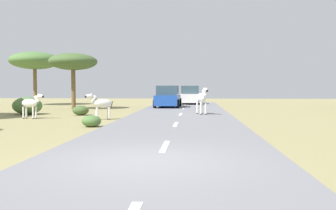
{
  "coord_description": "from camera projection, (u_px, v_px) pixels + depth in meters",
  "views": [
    {
      "loc": [
        1.14,
        -8.2,
        1.71
      ],
      "look_at": [
        -0.04,
        8.48,
        0.88
      ],
      "focal_mm": 39.64,
      "sensor_mm": 36.0,
      "label": 1
    }
  ],
  "objects": [
    {
      "name": "tree_4",
      "position": [
        35.0,
        61.0,
        34.24
      ],
      "size": [
        4.58,
        4.58,
        4.92
      ],
      "color": "brown",
      "rests_on": "ground_plane"
    },
    {
      "name": "car_0",
      "position": [
        168.0,
        97.0,
        30.06
      ],
      "size": [
        2.11,
        4.38,
        1.74
      ],
      "rotation": [
        0.0,
        0.0,
        -0.03
      ],
      "color": "#1E479E",
      "rests_on": "road"
    },
    {
      "name": "bush_4",
      "position": [
        27.0,
        106.0,
        22.72
      ],
      "size": [
        1.79,
        1.61,
        1.07
      ],
      "primitive_type": "ellipsoid",
      "color": "#4C7038",
      "rests_on": "ground_plane"
    },
    {
      "name": "bush_3",
      "position": [
        91.0,
        121.0,
        15.73
      ],
      "size": [
        0.83,
        0.75,
        0.5
      ],
      "primitive_type": "ellipsoid",
      "color": "#4C7038",
      "rests_on": "ground_plane"
    },
    {
      "name": "zebra_1",
      "position": [
        31.0,
        103.0,
        19.71
      ],
      "size": [
        1.43,
        0.59,
        1.37
      ],
      "rotation": [
        0.0,
        0.0,
        4.48
      ],
      "color": "silver",
      "rests_on": "ground_plane"
    },
    {
      "name": "tree_6",
      "position": [
        73.0,
        62.0,
        28.07
      ],
      "size": [
        3.64,
        3.64,
        4.24
      ],
      "color": "brown",
      "rests_on": "ground_plane"
    },
    {
      "name": "zebra_0",
      "position": [
        202.0,
        98.0,
        22.18
      ],
      "size": [
        0.79,
        1.69,
        1.64
      ],
      "rotation": [
        0.0,
        0.0,
        3.44
      ],
      "color": "silver",
      "rests_on": "road"
    },
    {
      "name": "ground_plane",
      "position": [
        143.0,
        163.0,
        8.33
      ],
      "size": [
        90.0,
        90.0,
        0.0
      ],
      "primitive_type": "plane",
      "color": "#8E8456"
    },
    {
      "name": "road",
      "position": [
        158.0,
        162.0,
        8.31
      ],
      "size": [
        6.0,
        64.0,
        0.05
      ],
      "primitive_type": "cube",
      "color": "slate",
      "rests_on": "ground_plane"
    },
    {
      "name": "bush_2",
      "position": [
        81.0,
        110.0,
        22.12
      ],
      "size": [
        0.97,
        0.87,
        0.58
      ],
      "primitive_type": "ellipsoid",
      "color": "#425B2D",
      "rests_on": "ground_plane"
    },
    {
      "name": "lane_markings",
      "position": [
        153.0,
        171.0,
        7.31
      ],
      "size": [
        0.16,
        56.0,
        0.01
      ],
      "color": "silver",
      "rests_on": "road"
    },
    {
      "name": "zebra_2",
      "position": [
        101.0,
        104.0,
        19.09
      ],
      "size": [
        1.36,
        0.88,
        1.39
      ],
      "rotation": [
        0.0,
        0.0,
        2.05
      ],
      "color": "silver",
      "rests_on": "ground_plane"
    },
    {
      "name": "car_1",
      "position": [
        190.0,
        96.0,
        35.65
      ],
      "size": [
        2.05,
        4.36,
        1.74
      ],
      "rotation": [
        0.0,
        0.0,
        -0.01
      ],
      "color": "white",
      "rests_on": "road"
    }
  ]
}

